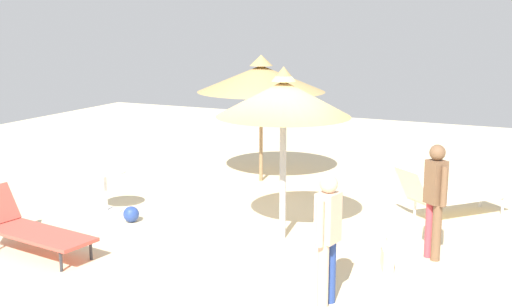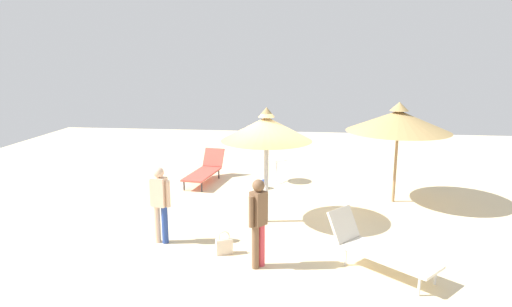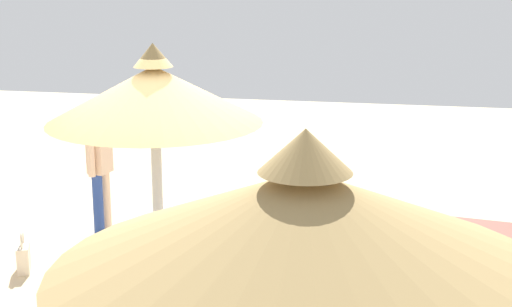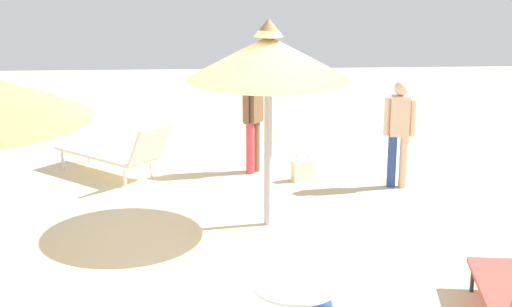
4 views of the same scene
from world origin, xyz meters
name	(u,v)px [view 1 (image 1 of 4)]	position (x,y,z in m)	size (l,w,h in m)	color
ground	(272,231)	(0.00, 0.00, -0.05)	(24.00, 24.00, 0.10)	beige
parasol_umbrella_far_right	(283,99)	(-0.34, 0.39, 2.16)	(2.02, 2.02, 2.64)	#B2B2B7
parasol_umbrella_far_left	(261,78)	(1.48, -2.77, 2.13)	(2.60, 2.60, 2.60)	olive
lounge_chair_edge	(448,194)	(-2.45, -1.78, 0.42)	(1.80, 1.93, 0.93)	silver
lounge_chair_front	(29,227)	(2.72, 2.52, 0.38)	(2.09, 0.91, 0.86)	#CC4C3F
person_standing_center	(435,195)	(-2.60, 0.31, 0.92)	(0.35, 0.33, 1.64)	#D83F4C
person_standing_back	(328,232)	(-1.75, 2.39, 0.90)	(0.27, 0.46, 1.59)	beige
handbag	(387,259)	(-2.14, 1.03, 0.17)	(0.24, 0.34, 0.46)	beige
side_table_round	(105,183)	(3.01, 0.40, 0.51)	(0.72, 0.72, 0.73)	silver
beach_ball	(131,214)	(2.25, 0.72, 0.13)	(0.27, 0.27, 0.27)	navy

